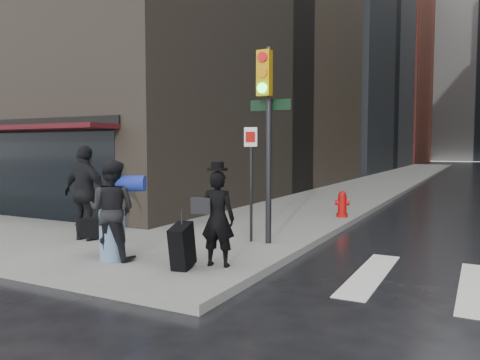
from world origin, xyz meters
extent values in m
plane|color=black|center=(0.00, 0.00, 0.00)|extent=(140.00, 140.00, 0.00)
cube|color=slate|center=(0.00, 27.00, 0.07)|extent=(4.00, 50.00, 0.15)
cube|color=silver|center=(3.50, 1.00, 0.01)|extent=(0.50, 3.00, 0.01)
cube|color=silver|center=(5.10, 1.00, 0.01)|extent=(0.50, 3.00, 0.01)
cube|color=#5A2E1F|center=(-13.00, 62.00, 13.00)|extent=(22.00, 20.00, 26.00)
cube|color=black|center=(-7.00, 2.05, 1.40)|extent=(8.00, 0.12, 2.60)
cube|color=black|center=(-7.00, 1.98, 2.82)|extent=(8.40, 0.08, 0.22)
imported|color=black|center=(1.23, -0.20, 0.95)|extent=(0.65, 0.49, 1.60)
cylinder|color=black|center=(1.23, -0.20, 1.77)|extent=(0.34, 0.34, 0.04)
cylinder|color=black|center=(1.23, -0.20, 1.83)|extent=(0.21, 0.21, 0.13)
cube|color=black|center=(0.98, -0.30, 1.17)|extent=(0.36, 0.17, 0.28)
cube|color=black|center=(0.83, -0.66, 0.52)|extent=(0.38, 0.66, 0.81)
cylinder|color=black|center=(0.83, -0.66, 0.95)|extent=(0.03, 0.03, 0.37)
imported|color=black|center=(-0.64, -0.68, 1.03)|extent=(1.00, 0.87, 1.76)
cube|color=black|center=(-1.09, -0.62, 0.68)|extent=(0.59, 0.41, 0.33)
cylinder|color=navy|center=(-0.39, -0.49, 1.50)|extent=(0.60, 0.48, 0.28)
imported|color=black|center=(-2.38, 0.41, 1.16)|extent=(1.20, 0.52, 2.03)
cylinder|color=black|center=(1.22, 1.90, 2.15)|extent=(0.12, 0.12, 4.00)
cube|color=#C9950D|center=(1.22, 1.68, 3.60)|extent=(0.28, 0.18, 0.90)
cylinder|color=red|center=(1.22, 1.58, 3.90)|extent=(0.20, 0.05, 0.20)
cylinder|color=orange|center=(1.22, 1.58, 3.60)|extent=(0.20, 0.05, 0.20)
cylinder|color=#19E533|center=(1.22, 1.58, 3.30)|extent=(0.20, 0.05, 0.20)
cylinder|color=black|center=(0.82, 1.91, 1.35)|extent=(0.06, 0.06, 2.40)
cube|color=white|center=(0.82, 1.88, 2.35)|extent=(0.30, 0.02, 0.40)
cube|color=black|center=(1.22, 1.98, 3.00)|extent=(0.90, 0.04, 0.22)
cylinder|color=#AA0B0A|center=(1.60, 6.23, 0.20)|extent=(0.33, 0.33, 0.10)
cylinder|color=#AA0B0A|center=(1.60, 6.23, 0.45)|extent=(0.24, 0.24, 0.61)
sphere|color=#AA0B0A|center=(1.60, 6.23, 0.78)|extent=(0.22, 0.22, 0.22)
cylinder|color=#AA0B0A|center=(1.60, 6.23, 0.56)|extent=(0.43, 0.28, 0.14)
camera|label=1|loc=(5.11, -6.88, 2.14)|focal=35.00mm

